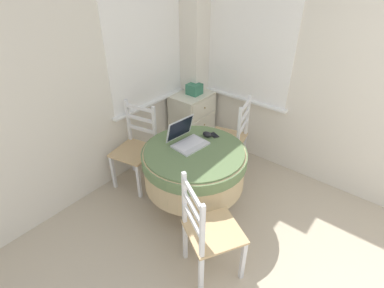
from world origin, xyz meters
The scene contains 10 objects.
corner_room_shell centered at (1.03, 2.02, 1.28)m, with size 4.06×5.09×2.55m.
round_dining_table centered at (0.54, 2.18, 0.55)m, with size 1.02×1.02×0.72m.
laptop centered at (0.58, 2.32, 0.77)m, with size 0.36×0.34×0.25m.
computer_mouse centered at (0.82, 2.24, 0.75)m, with size 0.07×0.11×0.05m.
cell_phone centered at (0.88, 2.20, 0.73)m, with size 0.09×0.12×0.01m.
dining_chair_near_back_window centered at (0.45, 2.95, 0.46)m, with size 0.49×0.48×0.96m.
dining_chair_near_right_window centered at (1.31, 2.26, 0.46)m, with size 0.50×0.51×0.96m.
dining_chair_camera_near centered at (0.01, 1.61, 0.46)m, with size 0.57×0.56×0.96m.
corner_cabinet centered at (1.49, 2.98, 0.39)m, with size 0.56×0.43×0.77m.
storage_box centered at (1.50, 2.95, 0.84)m, with size 0.17×0.16×0.14m.
Camera 1 is at (-1.32, 0.70, 2.32)m, focal length 28.00 mm.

